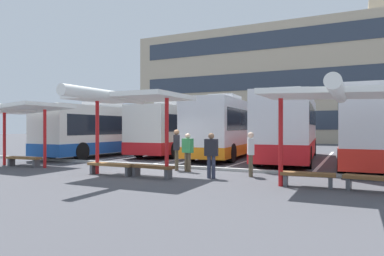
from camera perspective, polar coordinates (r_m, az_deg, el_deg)
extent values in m
plane|color=#47474C|center=(14.22, -5.32, -7.25)|extent=(160.00, 160.00, 0.00)
cube|color=tan|center=(48.81, 16.95, 6.38)|extent=(40.66, 14.48, 14.34)
cube|color=#2D3847|center=(41.35, 15.45, 1.21)|extent=(37.41, 0.08, 2.10)
cube|color=#2D3847|center=(41.72, 15.45, 7.79)|extent=(37.41, 0.08, 2.10)
cube|color=#2D3847|center=(42.62, 15.46, 14.17)|extent=(37.41, 0.08, 2.10)
cube|color=tan|center=(50.04, 29.04, 16.23)|extent=(3.20, 3.20, 2.80)
cube|color=silver|center=(24.08, -12.11, -0.24)|extent=(2.62, 12.50, 2.81)
cube|color=#194C9E|center=(24.11, -12.11, -2.78)|extent=(2.67, 12.54, 0.67)
cube|color=black|center=(24.08, -12.11, 0.44)|extent=(2.64, 11.50, 1.14)
cube|color=black|center=(29.20, -4.53, 0.48)|extent=(2.16, 0.11, 1.68)
cube|color=silver|center=(22.93, -14.54, 3.70)|extent=(1.50, 2.22, 0.36)
cylinder|color=black|center=(28.51, -8.10, -2.56)|extent=(0.31, 1.00, 1.00)
cylinder|color=black|center=(27.31, -4.18, -2.68)|extent=(0.31, 1.00, 1.00)
cylinder|color=black|center=(21.52, -22.20, -3.42)|extent=(0.31, 1.00, 1.00)
cylinder|color=black|center=(19.89, -17.88, -3.71)|extent=(0.31, 1.00, 1.00)
cube|color=silver|center=(23.67, -1.85, -0.19)|extent=(2.81, 10.19, 2.85)
cube|color=red|center=(23.70, -1.85, -2.80)|extent=(2.85, 10.23, 0.70)
cube|color=black|center=(23.67, -1.85, 0.71)|extent=(2.82, 9.38, 1.00)
cube|color=black|center=(28.29, 2.60, 0.54)|extent=(2.24, 0.14, 1.71)
cube|color=silver|center=(22.59, -3.25, 3.87)|extent=(1.58, 2.24, 0.36)
cylinder|color=black|center=(27.33, -0.89, -2.67)|extent=(0.33, 1.01, 1.00)
cylinder|color=black|center=(26.44, 3.72, -2.77)|extent=(0.33, 1.01, 1.00)
cylinder|color=black|center=(21.26, -8.78, -3.46)|extent=(0.33, 1.01, 1.00)
cylinder|color=black|center=(20.09, -3.15, -3.67)|extent=(0.33, 1.01, 1.00)
cube|color=silver|center=(21.97, 6.55, 0.11)|extent=(3.16, 11.53, 3.10)
cube|color=orange|center=(22.01, 6.55, -3.18)|extent=(3.20, 11.58, 0.58)
cube|color=black|center=(21.98, 6.55, 1.20)|extent=(3.13, 10.63, 1.16)
cube|color=black|center=(27.49, 9.66, 0.88)|extent=(2.13, 0.22, 1.86)
cube|color=silver|center=(20.68, 5.51, 4.90)|extent=(1.59, 2.29, 0.36)
cylinder|color=black|center=(26.25, 6.57, -2.79)|extent=(0.36, 1.02, 1.00)
cylinder|color=black|center=(25.76, 11.34, -2.84)|extent=(0.36, 1.02, 1.00)
cylinder|color=black|center=(18.48, -0.14, -4.00)|extent=(0.36, 1.02, 1.00)
cylinder|color=black|center=(17.77, 6.53, -4.16)|extent=(0.36, 1.02, 1.00)
cube|color=silver|center=(19.91, 15.86, 0.22)|extent=(3.29, 10.95, 3.18)
cube|color=red|center=(19.94, 15.86, -3.16)|extent=(3.34, 10.99, 0.83)
cube|color=black|center=(19.92, 15.86, 1.84)|extent=(3.26, 10.09, 0.94)
cube|color=black|center=(25.26, 16.97, 1.05)|extent=(2.18, 0.25, 1.91)
cube|color=silver|center=(18.66, 15.48, 5.67)|extent=(1.65, 2.31, 0.36)
cylinder|color=black|center=(23.84, 13.97, -3.08)|extent=(0.38, 1.02, 1.00)
cylinder|color=black|center=(23.67, 19.44, -3.10)|extent=(0.38, 1.02, 1.00)
cylinder|color=black|center=(16.36, 10.65, -4.53)|extent=(0.38, 1.02, 1.00)
cylinder|color=black|center=(16.10, 18.65, -4.60)|extent=(0.38, 1.02, 1.00)
cube|color=silver|center=(19.17, 26.87, 0.15)|extent=(2.86, 12.11, 3.13)
cube|color=red|center=(19.21, 26.87, -3.34)|extent=(2.91, 12.15, 0.79)
cube|color=black|center=(19.18, 26.87, 1.64)|extent=(2.86, 11.15, 1.04)
cube|color=black|center=(25.16, 26.08, 0.99)|extent=(2.16, 0.15, 1.88)
cube|color=silver|center=(17.76, 27.16, 5.80)|extent=(1.55, 2.25, 0.36)
cylinder|color=black|center=(23.60, 23.51, -3.12)|extent=(0.33, 1.01, 1.00)
cylinder|color=black|center=(23.70, 28.97, -3.11)|extent=(0.33, 1.01, 1.00)
cylinder|color=black|center=(14.78, 23.48, -5.03)|extent=(0.33, 1.01, 1.00)
cube|color=white|center=(26.54, -13.54, -3.83)|extent=(0.16, 14.00, 0.01)
cube|color=white|center=(24.34, -6.59, -4.18)|extent=(0.16, 14.00, 0.01)
cube|color=white|center=(22.56, 1.60, -4.52)|extent=(0.16, 14.00, 0.01)
cube|color=white|center=(21.32, 10.96, -4.79)|extent=(0.16, 14.00, 0.01)
cube|color=white|center=(20.70, 21.19, -4.94)|extent=(0.16, 14.00, 0.01)
cylinder|color=red|center=(18.95, -28.62, -1.45)|extent=(0.14, 0.14, 2.62)
cylinder|color=red|center=(16.82, -23.18, -1.64)|extent=(0.14, 0.14, 2.62)
cube|color=white|center=(17.88, -26.07, 2.92)|extent=(3.72, 2.87, 0.41)
cube|color=brown|center=(17.90, -26.10, -4.46)|extent=(1.84, 0.59, 0.10)
cube|color=#4C4C51|center=(18.47, -27.72, -5.02)|extent=(0.15, 0.35, 0.35)
cube|color=#4C4C51|center=(17.39, -24.37, -5.34)|extent=(0.15, 0.35, 0.35)
cylinder|color=red|center=(13.94, -15.41, -1.53)|extent=(0.14, 0.14, 2.85)
cylinder|color=red|center=(12.13, -4.20, -1.77)|extent=(0.14, 0.14, 2.85)
cube|color=white|center=(13.02, -10.20, 4.99)|extent=(4.12, 2.82, 0.17)
cylinder|color=white|center=(12.02, -13.72, 5.25)|extent=(0.36, 4.12, 0.36)
cube|color=brown|center=(13.59, -13.28, -5.90)|extent=(1.97, 0.42, 0.10)
cube|color=#4C4C51|center=(14.15, -15.94, -6.58)|extent=(0.12, 0.34, 0.35)
cube|color=#4C4C51|center=(13.11, -10.41, -7.10)|extent=(0.12, 0.34, 0.35)
cube|color=brown|center=(12.60, -6.66, -6.36)|extent=(1.77, 0.57, 0.10)
cube|color=#4C4C51|center=(13.08, -9.19, -7.12)|extent=(0.15, 0.35, 0.35)
cube|color=#4C4C51|center=(12.21, -3.95, -7.64)|extent=(0.15, 0.35, 0.35)
cylinder|color=red|center=(11.00, 14.47, -2.29)|extent=(0.14, 0.14, 2.72)
cube|color=white|center=(10.84, 23.23, 5.28)|extent=(4.35, 2.46, 0.27)
cylinder|color=white|center=(9.76, 22.97, 5.68)|extent=(0.36, 4.35, 0.36)
cube|color=brown|center=(11.12, 18.58, -7.23)|extent=(1.62, 0.55, 0.10)
cube|color=#4C4C51|center=(11.19, 15.25, -8.35)|extent=(0.15, 0.34, 0.35)
cube|color=#4C4C51|center=(11.14, 21.93, -8.39)|extent=(0.15, 0.34, 0.35)
cube|color=brown|center=(11.02, 27.97, -7.31)|extent=(1.67, 0.60, 0.10)
cube|color=#4C4C51|center=(11.12, 24.50, -8.41)|extent=(0.16, 0.35, 0.35)
cube|color=#ADADA8|center=(15.55, -2.38, -6.40)|extent=(44.00, 0.24, 0.12)
cylinder|color=#33384C|center=(12.35, 3.57, -6.49)|extent=(0.14, 0.14, 0.80)
cylinder|color=#33384C|center=(12.39, 2.83, -6.47)|extent=(0.14, 0.14, 0.80)
cube|color=#26262D|center=(12.31, 3.20, -3.23)|extent=(0.49, 0.28, 0.60)
sphere|color=#936B4C|center=(12.29, 3.20, -1.33)|extent=(0.22, 0.22, 0.22)
cylinder|color=brown|center=(14.59, -2.60, -5.37)|extent=(0.14, 0.14, 0.86)
cylinder|color=brown|center=(14.77, -2.53, -5.31)|extent=(0.14, 0.14, 0.86)
cube|color=#26262D|center=(14.63, -2.56, -2.42)|extent=(0.39, 0.55, 0.64)
sphere|color=#936B4C|center=(14.62, -2.56, -0.70)|extent=(0.23, 0.23, 0.23)
cylinder|color=brown|center=(12.88, 9.73, -6.19)|extent=(0.14, 0.14, 0.81)
cylinder|color=brown|center=(13.05, 9.66, -6.11)|extent=(0.14, 0.14, 0.81)
cube|color=silver|center=(12.91, 9.70, -3.01)|extent=(0.38, 0.52, 0.61)
sphere|color=beige|center=(12.89, 9.70, -1.16)|extent=(0.22, 0.22, 0.22)
cylinder|color=brown|center=(14.14, -0.48, -5.70)|extent=(0.14, 0.14, 0.78)
cylinder|color=brown|center=(14.24, -0.97, -5.66)|extent=(0.14, 0.14, 0.78)
cube|color=#338C4C|center=(14.14, -0.72, -2.94)|extent=(0.49, 0.32, 0.58)
sphere|color=beige|center=(14.12, -0.72, -1.33)|extent=(0.21, 0.21, 0.21)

